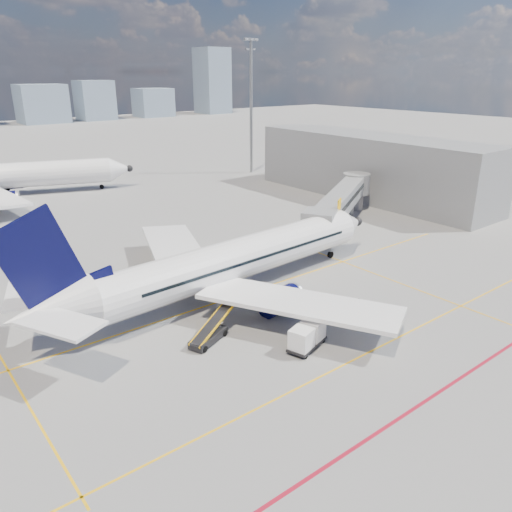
{
  "coord_description": "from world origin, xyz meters",
  "views": [
    {
      "loc": [
        -24.94,
        -25.92,
        19.45
      ],
      "look_at": [
        0.99,
        6.79,
        4.0
      ],
      "focal_mm": 35.0,
      "sensor_mm": 36.0,
      "label": 1
    }
  ],
  "objects_px": {
    "baggage_tug": "(362,310)",
    "cargo_dolly": "(307,335)",
    "belt_loader": "(209,335)",
    "ramp_worker": "(356,311)",
    "main_aircraft": "(227,263)"
  },
  "relations": [
    {
      "from": "cargo_dolly",
      "to": "belt_loader",
      "type": "height_order",
      "value": "belt_loader"
    },
    {
      "from": "baggage_tug",
      "to": "ramp_worker",
      "type": "xyz_separation_m",
      "value": [
        -0.6,
        0.16,
        0.03
      ]
    },
    {
      "from": "baggage_tug",
      "to": "ramp_worker",
      "type": "bearing_deg",
      "value": 155.18
    },
    {
      "from": "cargo_dolly",
      "to": "ramp_worker",
      "type": "height_order",
      "value": "cargo_dolly"
    },
    {
      "from": "ramp_worker",
      "to": "main_aircraft",
      "type": "bearing_deg",
      "value": 51.99
    },
    {
      "from": "main_aircraft",
      "to": "ramp_worker",
      "type": "relative_size",
      "value": 24.25
    },
    {
      "from": "baggage_tug",
      "to": "cargo_dolly",
      "type": "distance_m",
      "value": 6.93
    },
    {
      "from": "baggage_tug",
      "to": "ramp_worker",
      "type": "distance_m",
      "value": 0.62
    },
    {
      "from": "main_aircraft",
      "to": "cargo_dolly",
      "type": "height_order",
      "value": "main_aircraft"
    },
    {
      "from": "baggage_tug",
      "to": "ramp_worker",
      "type": "height_order",
      "value": "baggage_tug"
    },
    {
      "from": "main_aircraft",
      "to": "cargo_dolly",
      "type": "xyz_separation_m",
      "value": [
        -0.74,
        -11.33,
        -2.16
      ]
    },
    {
      "from": "baggage_tug",
      "to": "belt_loader",
      "type": "distance_m",
      "value": 13.03
    },
    {
      "from": "cargo_dolly",
      "to": "belt_loader",
      "type": "bearing_deg",
      "value": 117.25
    },
    {
      "from": "main_aircraft",
      "to": "ramp_worker",
      "type": "distance_m",
      "value": 12.23
    },
    {
      "from": "belt_loader",
      "to": "ramp_worker",
      "type": "height_order",
      "value": "belt_loader"
    }
  ]
}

